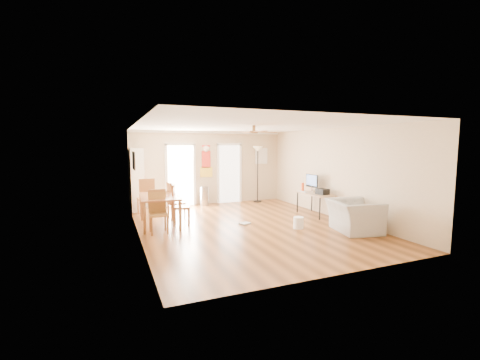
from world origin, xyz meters
name	(u,v)px	position (x,y,z in m)	size (l,w,h in m)	color
floor	(249,226)	(0.00, 0.00, 0.00)	(7.00, 7.00, 0.00)	brown
ceiling	(249,126)	(0.00, 0.00, 2.60)	(5.50, 7.00, 0.00)	silver
wall_back	(209,168)	(0.00, 3.50, 1.30)	(5.50, 0.04, 2.60)	beige
wall_front	(338,197)	(0.00, -3.50, 1.30)	(5.50, 0.04, 2.60)	beige
wall_left	(138,181)	(-2.75, 0.00, 1.30)	(0.04, 7.00, 2.60)	beige
wall_right	(335,173)	(2.75, 0.00, 1.30)	(0.04, 7.00, 2.60)	beige
crown_molding	(249,127)	(0.00, 0.00, 2.56)	(5.50, 7.00, 0.08)	white
kitchen_doorway	(181,176)	(-1.05, 3.48, 1.05)	(0.90, 0.10, 2.10)	white
bathroom_doorway	(229,174)	(0.75, 3.48, 1.05)	(0.80, 0.10, 2.10)	white
wall_decal	(206,161)	(-0.13, 3.48, 1.55)	(0.46, 0.03, 1.10)	red
ac_grille	(261,156)	(2.05, 3.47, 1.70)	(0.50, 0.04, 0.60)	white
framed_poster	(134,161)	(-2.73, 1.40, 1.70)	(0.04, 0.66, 0.48)	black
ceiling_fan	(254,132)	(0.00, -0.30, 2.43)	(1.24, 1.24, 0.20)	#593819
bookshelf	(137,180)	(-2.53, 3.20, 1.00)	(0.40, 0.90, 2.01)	white
dining_table	(160,211)	(-2.15, 0.91, 0.40)	(0.96, 1.60, 0.80)	#945C2F
dining_chair_right_a	(176,201)	(-1.60, 1.49, 0.53)	(0.43, 0.43, 1.05)	#A77835
dining_chair_right_b	(182,205)	(-1.60, 0.79, 0.54)	(0.44, 0.44, 1.07)	#AA6436
dining_chair_near	(158,212)	(-2.29, 0.17, 0.52)	(0.42, 0.42, 1.03)	#A97536
dining_chair_far	(146,197)	(-2.35, 2.38, 0.56)	(0.46, 0.46, 1.11)	#975F31
trash_can	(204,196)	(-0.28, 3.22, 0.33)	(0.31, 0.31, 0.66)	#AAAAAC
torchiere_lamp	(258,174)	(1.76, 3.17, 1.04)	(0.39, 0.39, 2.08)	black
computer_desk	(316,204)	(2.39, 0.42, 0.33)	(0.62, 1.24, 0.66)	#A47B59
imac	(312,183)	(2.47, 0.74, 0.94)	(0.08, 0.58, 0.54)	black
keyboard	(302,192)	(2.20, 0.85, 0.67)	(0.12, 0.38, 0.01)	silver
printer	(322,192)	(2.45, 0.18, 0.75)	(0.28, 0.33, 0.17)	black
orange_bottle	(303,187)	(2.30, 0.99, 0.80)	(0.09, 0.09, 0.26)	#EA4814
wastebasket_a	(298,223)	(1.06, -0.73, 0.15)	(0.26, 0.26, 0.30)	white
floor_cloth	(245,223)	(-0.03, 0.19, 0.02)	(0.27, 0.21, 0.04)	#A6A6A0
armchair	(354,216)	(2.15, -1.50, 0.39)	(1.19, 1.04, 0.77)	#9F9E9A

